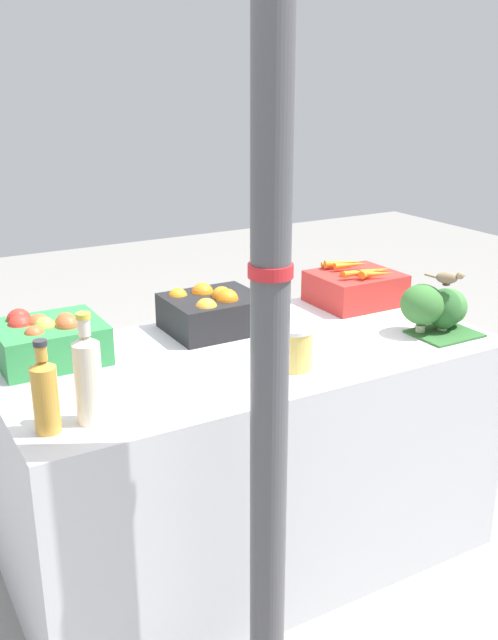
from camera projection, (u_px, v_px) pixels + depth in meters
ground_plane at (249, 552)px, 2.59m from camera, size 10.00×10.00×0.00m
market_table at (249, 456)px, 2.46m from camera, size 1.61×0.79×0.79m
support_pole at (270, 318)px, 1.60m from camera, size 0.10×0.10×2.25m
apple_crate at (48, 339)px, 2.21m from camera, size 0.32×0.28×0.16m
orange_crate at (213, 311)px, 2.48m from camera, size 0.32×0.28×0.16m
carrot_crate at (355, 286)px, 2.78m from camera, size 0.32×0.28×0.16m
broccoli_pile at (436, 308)px, 2.46m from camera, size 0.26×0.21×0.18m
juice_bottle_amber at (45, 394)px, 1.76m from camera, size 0.07×0.07×0.25m
juice_bottle_cloudy at (88, 376)px, 1.80m from camera, size 0.07×0.07×0.30m
pickle_jar at (294, 347)px, 2.16m from camera, size 0.12×0.12×0.13m
sparrow_bird at (448, 278)px, 2.39m from camera, size 0.10×0.11×0.05m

